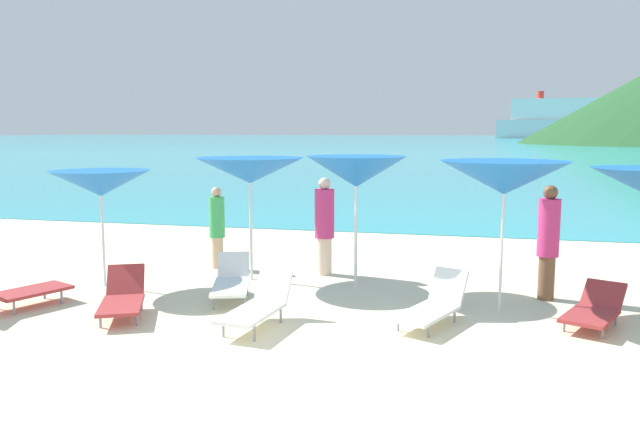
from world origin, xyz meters
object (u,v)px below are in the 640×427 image
object	(u,v)px
lounge_chair_3	(123,297)
beachgoer_1	(217,225)
lounge_chair_0	(433,305)
lounge_chair_6	(258,305)
lounge_chair_2	(231,281)
lounge_chair_5	(16,291)
umbrella_2	(356,172)
cruise_ship	(554,121)
lounge_chair_4	(594,309)
umbrella_0	(101,183)
umbrella_3	(504,178)
umbrella_1	(250,171)
beachgoer_2	(548,239)
beachgoer_0	(324,224)

from	to	relation	value
lounge_chair_3	beachgoer_1	bearing A→B (deg)	63.49
lounge_chair_3	lounge_chair_0	bearing A→B (deg)	-16.25
lounge_chair_6	lounge_chair_3	bearing A→B (deg)	-173.49
lounge_chair_2	lounge_chair_5	xyz separation A→B (m)	(-3.04, -1.31, -0.02)
umbrella_2	cruise_ship	size ratio (longest dim) A/B	0.05
lounge_chair_4	lounge_chair_6	distance (m)	4.78
umbrella_2	lounge_chair_5	distance (m)	5.78
umbrella_0	lounge_chair_4	xyz separation A→B (m)	(8.08, -0.41, -1.60)
lounge_chair_6	cruise_ship	distance (m)	266.02
umbrella_3	lounge_chair_3	world-z (taller)	umbrella_3
umbrella_1	lounge_chair_4	xyz separation A→B (m)	(5.69, -1.50, -1.79)
lounge_chair_5	umbrella_1	bearing A→B (deg)	-113.26
umbrella_2	beachgoer_2	distance (m)	3.35
lounge_chair_5	beachgoer_0	size ratio (longest dim) A/B	0.90
umbrella_1	lounge_chair_5	xyz separation A→B (m)	(-2.87, -2.73, -1.75)
umbrella_1	lounge_chair_0	distance (m)	4.34
lounge_chair_0	umbrella_0	bearing A→B (deg)	-165.48
umbrella_0	lounge_chair_3	world-z (taller)	umbrella_0
umbrella_0	beachgoer_1	distance (m)	2.51
umbrella_3	beachgoer_2	xyz separation A→B (m)	(0.77, 0.91, -1.05)
lounge_chair_5	cruise_ship	bearing A→B (deg)	-75.41
lounge_chair_0	lounge_chair_5	xyz separation A→B (m)	(-6.33, -0.80, 0.02)
umbrella_0	lounge_chair_0	bearing A→B (deg)	-8.20
umbrella_0	beachgoer_2	bearing A→B (deg)	6.90
umbrella_0	lounge_chair_5	size ratio (longest dim) A/B	1.23
lounge_chair_5	cruise_ship	world-z (taller)	cruise_ship
lounge_chair_4	beachgoer_1	size ratio (longest dim) A/B	0.93
beachgoer_0	cruise_ship	world-z (taller)	cruise_ship
umbrella_3	lounge_chair_0	world-z (taller)	umbrella_3
lounge_chair_0	beachgoer_1	size ratio (longest dim) A/B	0.95
lounge_chair_4	cruise_ship	bearing A→B (deg)	107.68
umbrella_3	beachgoer_0	world-z (taller)	umbrella_3
lounge_chair_3	umbrella_1	bearing A→B (deg)	42.51
lounge_chair_4	beachgoer_0	world-z (taller)	beachgoer_0
umbrella_3	lounge_chair_6	size ratio (longest dim) A/B	1.53
umbrella_2	lounge_chair_4	size ratio (longest dim) A/B	1.52
umbrella_0	lounge_chair_0	distance (m)	6.11
beachgoer_0	beachgoer_2	distance (m)	4.06
umbrella_1	lounge_chair_4	bearing A→B (deg)	-14.78
umbrella_1	lounge_chair_6	size ratio (longest dim) A/B	1.50
lounge_chair_4	beachgoer_0	size ratio (longest dim) A/B	0.81
lounge_chair_3	umbrella_2	bearing A→B (deg)	13.03
umbrella_2	beachgoer_0	bearing A→B (deg)	130.00
lounge_chair_0	lounge_chair_5	distance (m)	6.38
umbrella_3	beachgoer_2	world-z (taller)	umbrella_3
umbrella_0	beachgoer_1	xyz separation A→B (m)	(1.38, 1.86, -0.97)
umbrella_0	lounge_chair_4	distance (m)	8.24
lounge_chair_2	umbrella_1	bearing A→B (deg)	79.39
lounge_chair_6	beachgoer_2	size ratio (longest dim) A/B	0.80
beachgoer_1	beachgoer_2	bearing A→B (deg)	-53.99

